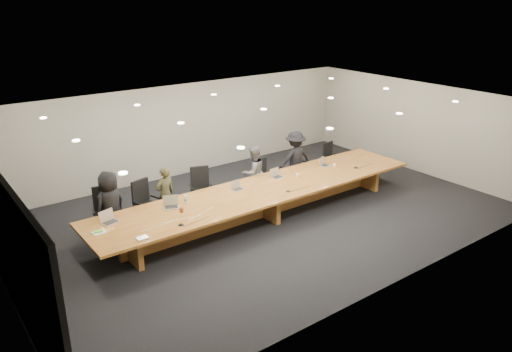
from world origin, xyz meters
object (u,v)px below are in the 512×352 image
Objects in this scene: water_bottle at (186,200)px; laptop_c at (238,185)px; chair_mid_left at (202,189)px; person_d at (295,159)px; conference_table at (263,197)px; paper_cup_far at (334,165)px; person_b at (165,194)px; amber_mug at (181,210)px; person_c at (253,172)px; person_a at (110,205)px; chair_right at (301,166)px; laptop_a at (110,217)px; mic_left at (181,224)px; chair_mid_right at (264,176)px; av_box at (142,238)px; chair_far_right at (333,158)px; laptop_d at (278,173)px; mic_center at (288,191)px; chair_left at (147,203)px; laptop_b at (171,202)px; laptop_e at (326,162)px; mic_right at (356,167)px; paper_cup_near at (297,175)px; chair_far_left at (107,213)px.

laptop_c is at bearing -0.34° from water_bottle.
person_d is (3.11, -0.07, 0.24)m from chair_mid_left.
paper_cup_far reaches higher than conference_table.
person_b is at bearing 93.93° from water_bottle.
amber_mug is at bearing -130.77° from water_bottle.
person_a is at bearing -3.45° from person_c.
chair_mid_left reaches higher than chair_right.
laptop_a is 2.62× the size of mic_left.
chair_mid_right is 4.41× the size of av_box.
laptop_d is at bearing -171.48° from chair_far_right.
person_b reaches higher than chair_mid_right.
chair_mid_left is 3.84m from paper_cup_far.
mic_center is at bearing -146.32° from chair_right.
person_b is at bearing 72.86° from mic_left.
chair_left reaches higher than chair_mid_left.
chair_mid_right is 0.68× the size of person_c.
person_d is at bearing -7.70° from laptop_a.
laptop_a is (-7.47, -0.85, 0.39)m from chair_far_right.
chair_right is 2.55m from mic_center.
person_c is 3.03m from laptop_b.
chair_mid_left reaches higher than laptop_d.
chair_left is 1.54m from laptop_a.
chair_far_right is 3.16m from person_c.
chair_mid_right is at bearing 21.27° from amber_mug.
chair_right is at bearing 81.14° from laptop_e.
amber_mug is at bearing -179.31° from conference_table.
chair_left is 1.10m from water_bottle.
conference_table is 83.46× the size of amber_mug.
laptop_e is 2.25× the size of mic_left.
person_a reaches higher than conference_table.
mic_right is at bearing 157.06° from person_b.
laptop_d is 3.51× the size of paper_cup_near.
laptop_d is at bearing 14.37° from av_box.
paper_cup_far is 0.70× the size of mic_center.
chair_right is at bearing 17.74° from av_box.
av_box and mic_left have the same top height.
av_box is at bearing -133.27° from chair_left.
chair_mid_right is 9.27× the size of amber_mug.
laptop_a is at bearing 48.42° from person_a.
chair_mid_left reaches higher than water_bottle.
amber_mug reaches higher than paper_cup_near.
chair_far_left is 5.85m from chair_right.
chair_left is 0.79× the size of person_c.
laptop_d is 3.76× the size of paper_cup_far.
chair_far_left is at bearing -4.51° from person_c.
water_bottle is at bearing 14.84° from person_c.
mic_left is (1.15, -0.99, -0.12)m from laptop_a.
av_box is (-5.64, -1.88, -0.05)m from person_d.
person_c reaches higher than laptop_c.
chair_mid_right is at bearing 174.24° from person_b.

